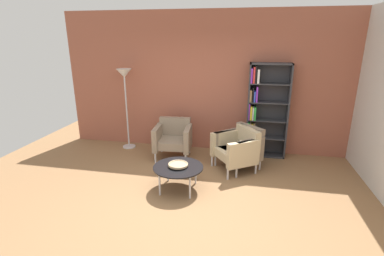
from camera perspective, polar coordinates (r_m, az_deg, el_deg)
ground_plane at (r=4.29m, az=-0.80°, el=-15.69°), size 8.32×8.32×0.00m
brick_back_panel at (r=6.08m, az=3.98°, el=8.99°), size 6.40×0.12×2.90m
bookshelf_tall at (r=5.94m, az=14.01°, el=3.27°), size 0.80×0.30×1.90m
coffee_table_low at (r=4.60m, az=-2.78°, el=-8.02°), size 0.80×0.80×0.40m
decorative_bowl at (r=4.57m, az=-2.79°, el=-7.29°), size 0.32×0.32×0.05m
armchair_spare_guest at (r=5.82m, az=-3.75°, el=-1.92°), size 0.76×0.71×0.78m
armchair_near_window at (r=5.32m, az=8.98°, el=-4.05°), size 0.93×0.94×0.78m
armchair_corner_red at (r=5.43m, az=9.68°, el=-3.64°), size 0.95×0.95×0.78m
floor_lamp_torchiere at (r=6.25m, az=-13.28°, el=8.78°), size 0.32×0.32×1.74m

